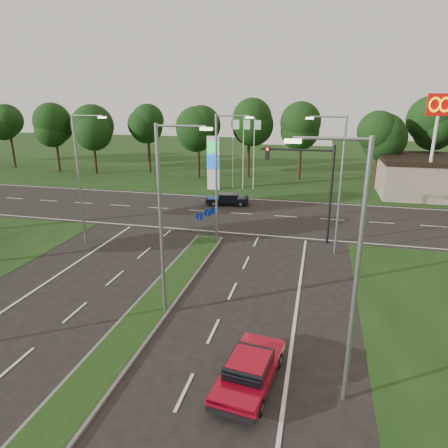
# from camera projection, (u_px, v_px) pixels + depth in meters

# --- Properties ---
(ground) EXTENTS (160.00, 160.00, 0.00)m
(ground) POSITION_uv_depth(u_px,v_px,m) (81.00, 395.00, 14.07)
(ground) COLOR black
(ground) RESTS_ON ground
(verge_far) EXTENTS (160.00, 50.00, 0.02)m
(verge_far) POSITION_uv_depth(u_px,v_px,m) (272.00, 162.00, 65.03)
(verge_far) COLOR black
(verge_far) RESTS_ON ground
(cross_road) EXTENTS (160.00, 12.00, 0.02)m
(cross_road) POSITION_uv_depth(u_px,v_px,m) (230.00, 213.00, 36.31)
(cross_road) COLOR black
(cross_road) RESTS_ON ground
(median_kerb) EXTENTS (2.00, 26.00, 0.12)m
(median_kerb) POSITION_uv_depth(u_px,v_px,m) (132.00, 332.00, 17.76)
(median_kerb) COLOR slate
(median_kerb) RESTS_ON ground
(streetlight_median_near) EXTENTS (2.53, 0.22, 9.00)m
(streetlight_median_near) POSITION_uv_depth(u_px,v_px,m) (164.00, 213.00, 17.87)
(streetlight_median_near) COLOR gray
(streetlight_median_near) RESTS_ON ground
(streetlight_median_far) EXTENTS (2.53, 0.22, 9.00)m
(streetlight_median_far) POSITION_uv_depth(u_px,v_px,m) (219.00, 174.00, 27.14)
(streetlight_median_far) COLOR gray
(streetlight_median_far) RESTS_ON ground
(streetlight_left_far) EXTENTS (2.53, 0.22, 9.00)m
(streetlight_left_far) POSITION_uv_depth(u_px,v_px,m) (81.00, 173.00, 27.36)
(streetlight_left_far) COLOR gray
(streetlight_left_far) RESTS_ON ground
(streetlight_right_far) EXTENTS (2.53, 0.22, 9.00)m
(streetlight_right_far) POSITION_uv_depth(u_px,v_px,m) (338.00, 179.00, 25.39)
(streetlight_right_far) COLOR gray
(streetlight_right_far) RESTS_ON ground
(streetlight_right_near) EXTENTS (2.53, 0.22, 9.00)m
(streetlight_right_near) POSITION_uv_depth(u_px,v_px,m) (351.00, 264.00, 12.42)
(streetlight_right_near) COLOR gray
(streetlight_right_near) RESTS_ON ground
(traffic_signal) EXTENTS (5.10, 0.42, 7.00)m
(traffic_signal) POSITION_uv_depth(u_px,v_px,m) (312.00, 178.00, 27.73)
(traffic_signal) COLOR black
(traffic_signal) RESTS_ON ground
(median_signs) EXTENTS (1.16, 1.76, 2.38)m
(median_signs) POSITION_uv_depth(u_px,v_px,m) (207.00, 218.00, 28.75)
(median_signs) COLOR gray
(median_signs) RESTS_ON ground
(gas_pylon) EXTENTS (5.80, 1.26, 8.00)m
(gas_pylon) POSITION_uv_depth(u_px,v_px,m) (215.00, 162.00, 44.57)
(gas_pylon) COLOR silver
(gas_pylon) RESTS_ON ground
(mcdonalds_sign) EXTENTS (2.20, 0.47, 10.40)m
(mcdonalds_sign) POSITION_uv_depth(u_px,v_px,m) (437.00, 120.00, 37.25)
(mcdonalds_sign) COLOR silver
(mcdonalds_sign) RESTS_ON ground
(treeline_far) EXTENTS (6.00, 6.00, 9.90)m
(treeline_far) POSITION_uv_depth(u_px,v_px,m) (260.00, 125.00, 48.98)
(treeline_far) COLOR black
(treeline_far) RESTS_ON ground
(red_sedan) EXTENTS (2.21, 4.33, 1.14)m
(red_sedan) POSITION_uv_depth(u_px,v_px,m) (249.00, 370.00, 14.44)
(red_sedan) COLOR maroon
(red_sedan) RESTS_ON ground
(navy_sedan) EXTENTS (4.28, 2.31, 1.12)m
(navy_sedan) POSITION_uv_depth(u_px,v_px,m) (228.00, 199.00, 38.88)
(navy_sedan) COLOR black
(navy_sedan) RESTS_ON ground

